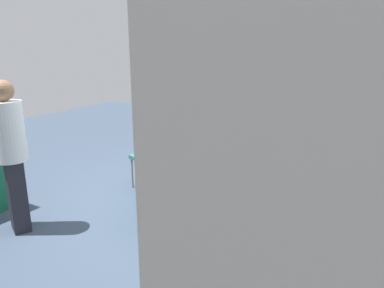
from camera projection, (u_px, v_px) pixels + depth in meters
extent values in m
plane|color=#3D4C60|center=(178.00, 210.00, 4.66)|extent=(14.40, 14.40, 0.00)
cube|color=#196647|center=(253.00, 132.00, 5.71)|extent=(1.88, 1.06, 0.05)
cube|color=#196647|center=(252.00, 155.00, 5.81)|extent=(1.81, 1.02, 0.72)
cube|color=#196647|center=(211.00, 163.00, 4.16)|extent=(1.66, 0.81, 0.05)
cube|color=#196647|center=(211.00, 194.00, 4.27)|extent=(1.59, 0.77, 0.72)
cylinder|color=#9E9993|center=(132.00, 173.00, 5.36)|extent=(0.03, 0.03, 0.46)
cylinder|color=#9E9993|center=(153.00, 168.00, 5.60)|extent=(0.03, 0.03, 0.46)
cylinder|color=#9E9993|center=(146.00, 180.00, 5.09)|extent=(0.03, 0.03, 0.46)
cylinder|color=#9E9993|center=(167.00, 174.00, 5.33)|extent=(0.03, 0.03, 0.46)
cube|color=#2D7066|center=(149.00, 157.00, 5.28)|extent=(0.57, 0.57, 0.06)
cube|color=#2D7066|center=(157.00, 143.00, 5.07)|extent=(0.19, 0.40, 0.45)
cylinder|color=#9E9993|center=(360.00, 282.00, 2.89)|extent=(0.03, 0.03, 0.43)
cylinder|color=#9E9993|center=(350.00, 247.00, 3.39)|extent=(0.03, 0.03, 0.43)
cylinder|color=#9E9993|center=(322.00, 258.00, 3.21)|extent=(0.03, 0.03, 0.43)
cube|color=#2D7066|center=(358.00, 238.00, 3.08)|extent=(0.61, 0.61, 0.06)
cube|color=#2D7066|center=(341.00, 203.00, 3.18)|extent=(0.26, 0.37, 0.45)
cube|color=#26262D|center=(17.00, 196.00, 4.06)|extent=(0.33, 0.29, 0.84)
cylinder|color=white|center=(8.00, 132.00, 3.87)|extent=(0.46, 0.46, 0.66)
sphere|color=#936B4C|center=(3.00, 91.00, 3.75)|extent=(0.23, 0.23, 0.23)
cube|color=silver|center=(244.00, 129.00, 5.78)|extent=(0.33, 0.24, 0.02)
cube|color=#B7B7BC|center=(248.00, 121.00, 5.87)|extent=(0.32, 0.09, 0.19)
sphere|color=beige|center=(222.00, 124.00, 5.89)|extent=(0.14, 0.14, 0.14)
cube|color=red|center=(285.00, 133.00, 5.51)|extent=(0.14, 0.17, 0.01)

